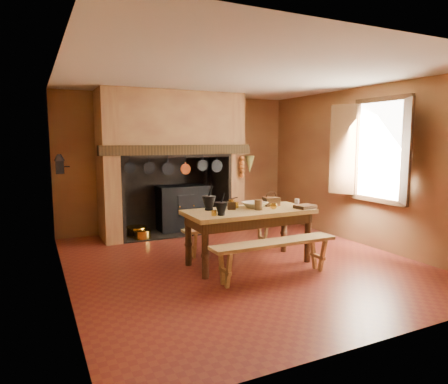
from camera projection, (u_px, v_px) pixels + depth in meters
name	position (u px, v px, depth m)	size (l,w,h in m)	color
floor	(239.00, 262.00, 6.19)	(5.50, 5.50, 0.00)	maroon
ceiling	(240.00, 76.00, 5.82)	(5.50, 5.50, 0.00)	silver
back_wall	(179.00, 162.00, 8.46)	(5.00, 0.02, 2.80)	olive
wall_left	(61.00, 179.00, 4.92)	(0.02, 5.50, 2.80)	olive
wall_right	(364.00, 167.00, 7.09)	(0.02, 5.50, 2.80)	olive
wall_front	(385.00, 194.00, 3.55)	(5.00, 0.02, 2.80)	olive
chimney_breast	(172.00, 143.00, 7.88)	(2.95, 0.96, 2.80)	olive
iron_range	(182.00, 207.00, 8.29)	(1.12, 0.55, 1.60)	black
hearth_pans	(138.00, 233.00, 7.70)	(0.51, 0.62, 0.20)	gold
hanging_pans	(178.00, 168.00, 7.48)	(1.92, 0.29, 0.27)	black
onion_string	(242.00, 167.00, 8.04)	(0.12, 0.10, 0.46)	#B34D21
herb_bunch	(250.00, 164.00, 8.12)	(0.20, 0.20, 0.35)	brown
window	(376.00, 150.00, 6.63)	(0.39, 1.75, 1.76)	white
wall_coffee_mill	(60.00, 163.00, 6.33)	(0.23, 0.16, 0.31)	black
work_table	(249.00, 218.00, 6.01)	(1.93, 0.86, 0.84)	tan
bench_front	(274.00, 250.00, 5.42)	(1.84, 0.32, 0.52)	tan
bench_back	(229.00, 233.00, 6.65)	(1.60, 0.28, 0.45)	tan
mortar_large	(209.00, 202.00, 5.93)	(0.21, 0.21, 0.36)	black
mortar_small	(221.00, 208.00, 5.53)	(0.18, 0.18, 0.31)	black
coffee_grinder	(232.00, 205.00, 6.01)	(0.18, 0.16, 0.19)	#3D2513
brass_mug_a	(214.00, 213.00, 5.49)	(0.07, 0.07, 0.08)	gold
brass_mug_b	(236.00, 205.00, 6.14)	(0.08, 0.08, 0.09)	gold
mixing_bowl	(255.00, 205.00, 6.16)	(0.37, 0.37, 0.09)	beige
stoneware_crock	(258.00, 205.00, 5.96)	(0.12, 0.12, 0.15)	brown
glass_jar	(297.00, 203.00, 6.21)	(0.07, 0.07, 0.13)	beige
wicker_basket	(271.00, 201.00, 6.34)	(0.26, 0.20, 0.23)	#543319
wooden_tray	(305.00, 207.00, 6.10)	(0.31, 0.22, 0.05)	#3D2513
brass_cup	(274.00, 206.00, 6.03)	(0.11, 0.11, 0.09)	gold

